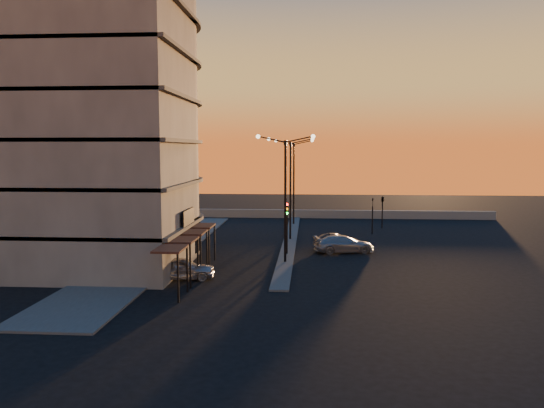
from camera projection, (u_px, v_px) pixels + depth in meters
The scene contains 14 objects.
ground at pixel (285, 263), 39.36m from camera, with size 120.00×120.00×0.00m, color black.
sidewalk_west at pixel (162, 250), 44.07m from camera, with size 5.00×40.00×0.12m, color #464644.
median at pixel (290, 239), 49.27m from camera, with size 1.20×36.00×0.12m, color #464644.
parapet at pixel (311, 214), 64.96m from camera, with size 44.00×0.50×1.00m, color slate.
building at pixel (97, 102), 39.15m from camera, with size 14.35×17.08×25.00m.
streetlamp_near at pixel (285, 188), 38.78m from camera, with size 4.32×0.32×9.51m.
streetlamp_mid at pixel (290, 180), 48.70m from camera, with size 4.32×0.32×9.51m.
streetlamp_far at pixel (294, 175), 58.62m from camera, with size 4.32×0.32×9.51m.
traffic_light_main at pixel (287, 219), 41.91m from camera, with size 0.28×0.44×4.25m.
signal_east_a at pixel (372, 215), 52.47m from camera, with size 0.13×0.16×3.60m.
signal_east_b at pixel (383, 200), 56.21m from camera, with size 0.42×1.99×3.60m.
car_hatchback at pixel (182, 268), 34.43m from camera, with size 1.72×4.28×1.46m, color #A8A9AF.
car_sedan at pixel (337, 242), 44.72m from camera, with size 1.38×3.94×1.30m, color black.
car_wagon at pixel (344, 244), 43.30m from camera, with size 1.97×4.86×1.41m, color gray.
Camera 1 is at (1.80, -38.66, 8.46)m, focal length 35.00 mm.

